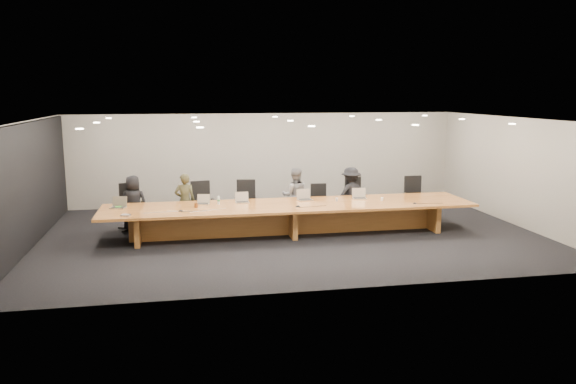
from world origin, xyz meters
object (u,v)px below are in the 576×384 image
Objects in this scene: amber_mug at (196,205)px; av_box at (126,215)px; mic_center at (298,206)px; chair_left at (203,204)px; paper_cup_near at (337,200)px; laptop_c at (242,197)px; water_bottle at (219,200)px; person_a at (133,203)px; paper_cup_far at (382,199)px; chair_far_left at (132,207)px; laptop_d at (305,195)px; person_c at (295,195)px; laptop_a at (118,202)px; laptop_b at (203,199)px; mic_right at (415,203)px; chair_mid_right at (320,203)px; chair_mid_left at (246,202)px; person_b at (185,201)px; person_d at (351,194)px; laptop_e at (360,194)px; chair_right at (357,198)px; mic_left at (181,211)px; chair_far_right at (416,197)px; conference_table at (290,213)px.

av_box is at bearing -158.40° from amber_mug.
chair_left is at bearing 144.50° from mic_center.
laptop_c is at bearing 173.76° from paper_cup_near.
laptop_c reaches higher than water_bottle.
person_a is 17.58× the size of paper_cup_far.
chair_far_left is 4.36m from laptop_d.
person_c is (2.43, -0.01, 0.14)m from chair_left.
laptop_a is at bearing 21.78° from person_c.
chair_left reaches higher than amber_mug.
person_c is 2.59m from laptop_b.
person_c is (4.15, 0.05, 0.04)m from person_a.
mic_right is (6.83, 0.09, -0.00)m from av_box.
chair_mid_right is 1.85m from mic_center.
person_c reaches higher than chair_mid_left.
person_c reaches higher than person_a.
mic_center is at bearing 151.08° from person_b.
paper_cup_near is at bearing -28.35° from chair_far_left.
person_c is at bearing 26.96° from laptop_c.
laptop_a reaches higher than water_bottle.
water_bottle is (-0.59, -0.10, -0.03)m from laptop_c.
amber_mug is at bearing -104.08° from laptop_b.
chair_left is 1.23m from amber_mug.
person_d is at bearing 55.42° from paper_cup_near.
laptop_d is at bearing 166.98° from person_b.
laptop_e is (0.83, -0.88, 0.38)m from chair_mid_right.
laptop_b is 2.93× the size of mic_right.
person_c is at bearing 166.78° from chair_right.
person_a is 4.57× the size of laptop_b.
mic_left is at bearing -176.07° from paper_cup_far.
chair_far_right is (2.73, -0.02, 0.07)m from chair_mid_right.
person_a is 5.72m from laptop_e.
laptop_a is (-4.44, -0.90, 0.15)m from person_c.
laptop_e is at bearing -11.07° from laptop_d.
laptop_b is at bearing 170.00° from mic_right.
person_c is 4.26× the size of laptop_a.
person_b reaches higher than mic_right.
chair_mid_left is 0.91m from laptop_c.
conference_table is 85.66× the size of amber_mug.
person_b is (-6.30, -0.10, 0.13)m from chair_far_right.
person_b is at bearing 69.75° from av_box.
laptop_d reaches higher than chair_mid_right.
chair_mid_right is 0.72m from person_c.
paper_cup_far is at bearing -27.63° from chair_far_left.
chair_far_left is at bearing 166.38° from mic_right.
person_c is 4.23× the size of laptop_e.
chair_left reaches higher than chair_mid_left.
laptop_a reaches higher than mic_left.
mic_center is (-1.77, -1.47, 0.04)m from person_d.
laptop_c is at bearing 171.86° from laptop_d.
conference_table is 3.06m from mic_right.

